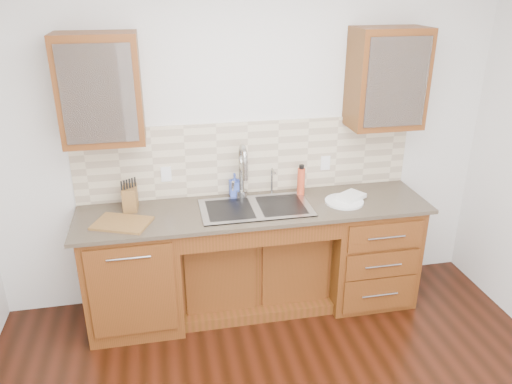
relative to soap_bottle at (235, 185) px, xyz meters
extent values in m
cube|color=white|center=(0.12, 0.12, 0.35)|extent=(4.00, 0.10, 2.70)
cube|color=#593014|center=(-0.83, -0.24, -0.56)|extent=(0.70, 0.62, 0.88)
cube|color=#593014|center=(0.12, -0.15, -0.65)|extent=(1.20, 0.44, 0.70)
cube|color=#593014|center=(1.07, -0.24, -0.56)|extent=(0.70, 0.62, 0.88)
cube|color=#84705B|center=(0.12, -0.26, -0.11)|extent=(2.70, 0.65, 0.03)
cube|color=beige|center=(0.12, 0.06, 0.20)|extent=(2.70, 0.02, 0.59)
cube|color=#9E9EA5|center=(0.12, -0.27, -0.18)|extent=(0.84, 0.46, 0.19)
cylinder|color=#999993|center=(0.05, -0.04, 0.11)|extent=(0.04, 0.04, 0.40)
cylinder|color=#999993|center=(0.30, -0.03, 0.03)|extent=(0.02, 0.02, 0.24)
cube|color=#593014|center=(-0.93, -0.10, 0.82)|extent=(0.55, 0.34, 0.75)
cube|color=#593014|center=(1.17, -0.10, 0.82)|extent=(0.55, 0.34, 0.75)
cube|color=white|center=(-0.53, 0.04, 0.12)|extent=(0.08, 0.01, 0.12)
cube|color=white|center=(0.77, 0.04, 0.12)|extent=(0.08, 0.01, 0.12)
imported|color=#3D57C0|center=(0.00, 0.00, 0.00)|extent=(0.09, 0.09, 0.19)
cylinder|color=#D34525|center=(0.52, -0.09, 0.02)|extent=(0.08, 0.08, 0.23)
cylinder|color=white|center=(0.82, -0.30, -0.08)|extent=(0.35, 0.35, 0.02)
cube|color=beige|center=(0.88, -0.27, -0.06)|extent=(0.26, 0.24, 0.03)
cube|color=brown|center=(-0.81, -0.10, 0.00)|extent=(0.11, 0.17, 0.18)
cube|color=brown|center=(-0.87, -0.35, -0.08)|extent=(0.46, 0.40, 0.02)
imported|color=white|center=(-0.98, -0.10, 0.77)|extent=(0.15, 0.15, 0.09)
imported|color=white|center=(-0.87, -0.10, 0.77)|extent=(0.11, 0.11, 0.10)
imported|color=white|center=(1.01, -0.10, 0.77)|extent=(0.15, 0.15, 0.10)
imported|color=white|center=(1.24, -0.10, 0.77)|extent=(0.13, 0.13, 0.09)
camera|label=1|loc=(-0.56, -3.65, 1.52)|focal=35.00mm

